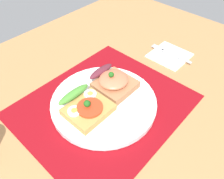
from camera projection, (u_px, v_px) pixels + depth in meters
The scene contains 7 objects.
ground_plane at pixel (104, 109), 56.95cm from camera, with size 120.00×90.00×3.20cm, color #A57445.
placemat at pixel (104, 105), 55.72cm from camera, with size 39.67×34.24×0.30cm, color maroon.
plate at pixel (104, 102), 55.07cm from camera, with size 25.84×25.84×1.56cm, color white.
sandwich_egg_tomato at pixel (86, 106), 51.35cm from camera, with size 10.00×10.08×3.92cm.
sandwich_salmon at pixel (113, 82), 56.42cm from camera, with size 9.21×10.55×5.45cm.
napkin at pixel (170, 55), 70.36cm from camera, with size 11.33×11.06×0.60cm, color white.
fork at pixel (170, 53), 70.29cm from camera, with size 1.62×14.00×0.32cm.
Camera 1 is at (-25.85, -26.37, 42.11)cm, focal length 35.87 mm.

